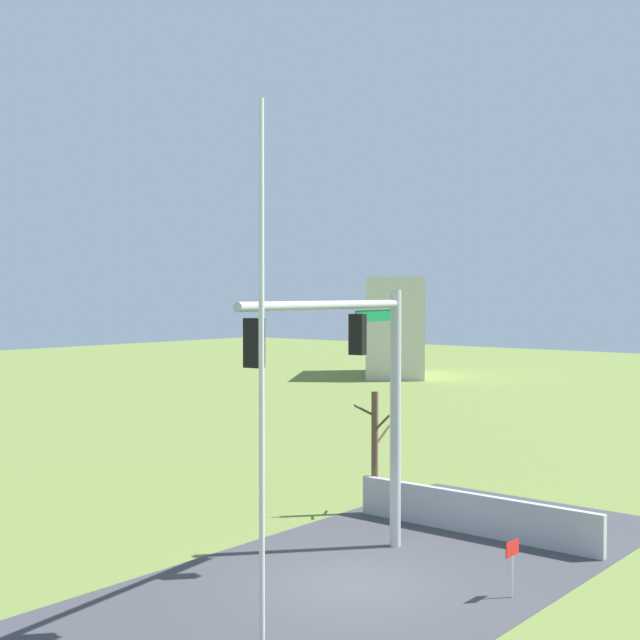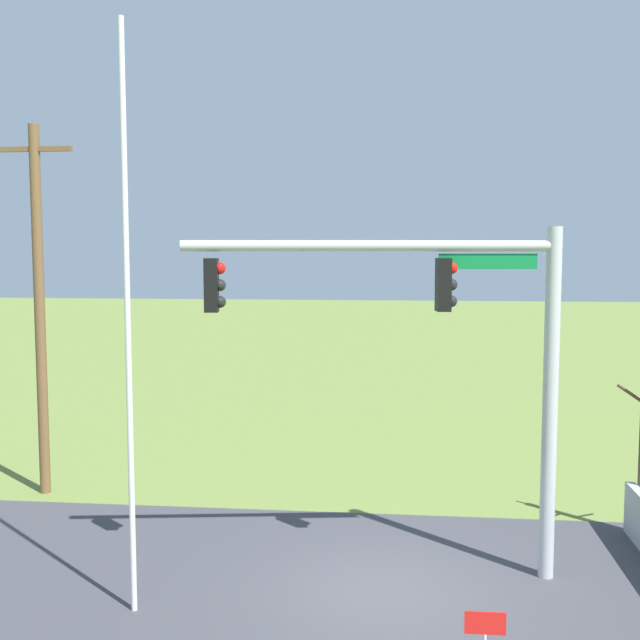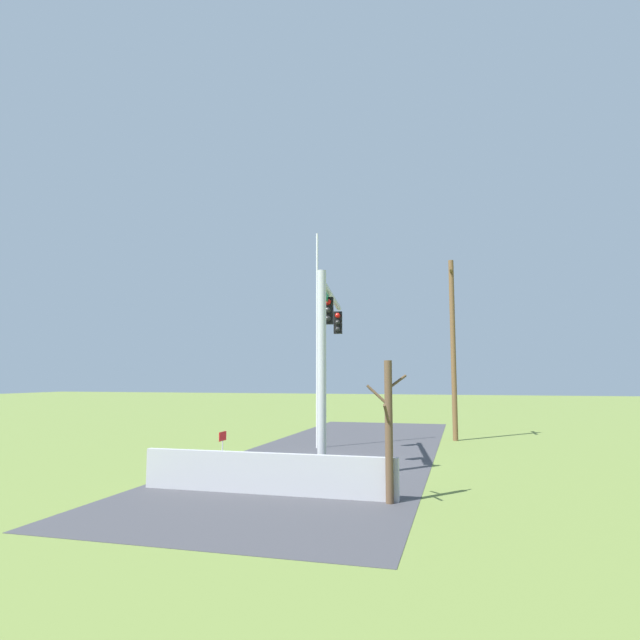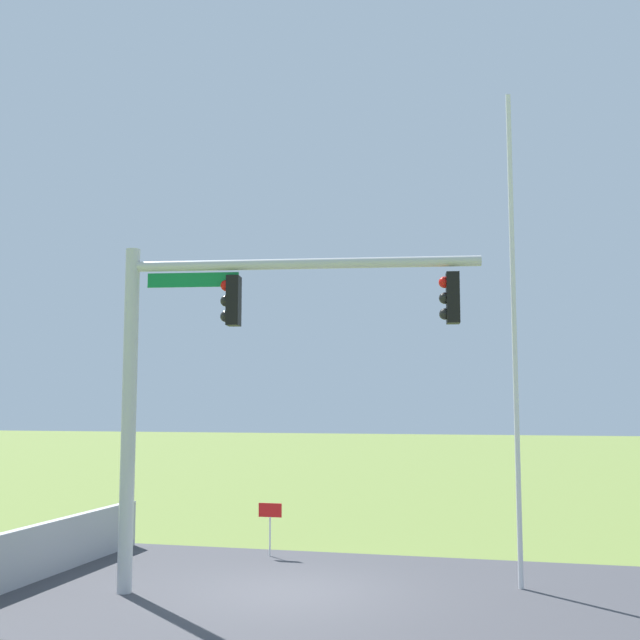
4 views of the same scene
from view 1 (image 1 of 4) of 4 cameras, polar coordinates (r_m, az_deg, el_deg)
The scene contains 9 objects.
ground_plane at distance 20.35m, azimuth 2.06°, elevation -16.78°, with size 160.00×160.00×0.00m, color olive.
road_surface at distance 17.53m, azimuth -6.40°, elevation -19.88°, with size 28.00×8.00×0.01m, color #3D3D42.
sidewalk_corner at distance 23.97m, azimuth 6.31°, elevation -13.92°, with size 6.00×6.00×0.01m, color #B7B5AD.
retaining_fence at distance 24.36m, azimuth 9.96°, elevation -12.34°, with size 0.20×7.23×1.10m, color #A8A8AD.
signal_mast at distance 20.73m, azimuth 2.74°, elevation -3.48°, with size 6.81×1.22×6.56m.
flagpole at distance 15.34m, azimuth -3.83°, elevation -4.02°, with size 0.10×0.10×9.84m, color silver.
bare_tree at distance 26.04m, azimuth 3.60°, elevation -8.47°, with size 1.27×1.02×3.59m.
open_sign at distance 19.61m, azimuth 12.42°, elevation -14.76°, with size 0.56×0.04×1.22m.
distant_building at distance 69.76m, azimuth 5.00°, elevation -0.44°, with size 9.45×4.39×7.73m, color beige.
Camera 1 is at (-15.36, -11.70, 6.45)m, focal length 49.10 mm.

